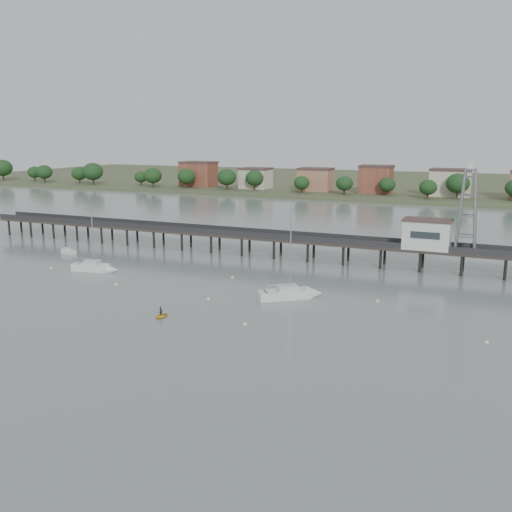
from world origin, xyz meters
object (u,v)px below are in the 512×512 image
Objects in this scene: sailboat_b at (99,268)px; white_tender at (68,252)px; lattice_tower at (468,211)px; sailboat_c at (297,294)px; pier at (294,240)px; yellow_dinghy at (161,317)px.

sailboat_b is 18.87m from white_tender.
lattice_tower reaches higher than sailboat_c.
pier is 37.28m from sailboat_b.
sailboat_c is at bearing -69.24° from pier.
white_tender is at bearing -169.51° from lattice_tower.
pier reaches higher than yellow_dinghy.
lattice_tower is 35.36m from sailboat_c.
yellow_dinghy reaches higher than white_tender.
yellow_dinghy is (24.49, -17.75, -0.64)m from sailboat_b.
yellow_dinghy is at bearing -168.04° from sailboat_c.
lattice_tower is 55.87m from yellow_dinghy.
white_tender is at bearing -162.38° from pier.
sailboat_c is at bearing -12.18° from sailboat_b.
white_tender is 1.51× the size of yellow_dinghy.
sailboat_b is 38.05m from sailboat_c.
pier is at bearing 30.15° from white_tender.
sailboat_b is at bearing 139.51° from sailboat_c.
sailboat_b is at bearing 140.39° from yellow_dinghy.
sailboat_c reaches higher than sailboat_b.
sailboat_b reaches higher than yellow_dinghy.
yellow_dinghy is (40.37, -27.93, -0.41)m from white_tender.
sailboat_c reaches higher than yellow_dinghy.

